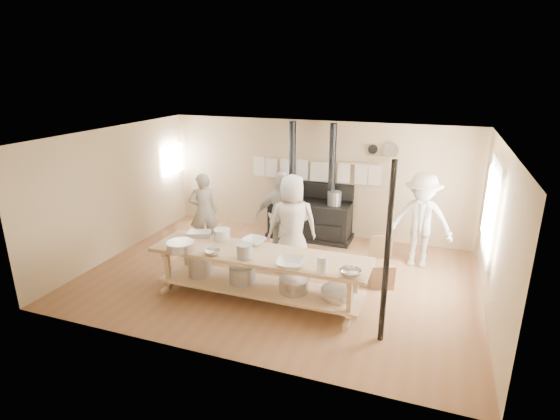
{
  "coord_description": "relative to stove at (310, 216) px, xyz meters",
  "views": [
    {
      "loc": [
        2.53,
        -6.87,
        3.68
      ],
      "look_at": [
        -0.03,
        0.2,
        1.24
      ],
      "focal_mm": 28.0,
      "sensor_mm": 36.0,
      "label": 1
    }
  ],
  "objects": [
    {
      "name": "ground",
      "position": [
        0.01,
        -2.12,
        -0.52
      ],
      "size": [
        7.0,
        7.0,
        0.0
      ],
      "primitive_type": "plane",
      "color": "brown",
      "rests_on": "ground"
    },
    {
      "name": "room_shell",
      "position": [
        0.01,
        -2.12,
        1.1
      ],
      "size": [
        7.0,
        7.0,
        7.0
      ],
      "color": "tan",
      "rests_on": "ground"
    },
    {
      "name": "window_right",
      "position": [
        3.48,
        -1.52,
        0.98
      ],
      "size": [
        0.09,
        1.5,
        1.65
      ],
      "color": "beige",
      "rests_on": "ground"
    },
    {
      "name": "left_opening",
      "position": [
        -3.44,
        -0.12,
        1.08
      ],
      "size": [
        0.0,
        0.9,
        0.9
      ],
      "color": "white",
      "rests_on": "ground"
    },
    {
      "name": "stove",
      "position": [
        0.0,
        0.0,
        0.0
      ],
      "size": [
        1.9,
        0.75,
        2.6
      ],
      "color": "black",
      "rests_on": "ground"
    },
    {
      "name": "towel_rail",
      "position": [
        0.01,
        0.28,
        1.03
      ],
      "size": [
        3.0,
        0.04,
        0.47
      ],
      "color": "tan",
      "rests_on": "ground"
    },
    {
      "name": "back_wall_shelf",
      "position": [
        1.47,
        0.32,
        1.48
      ],
      "size": [
        0.63,
        0.14,
        0.32
      ],
      "color": "tan",
      "rests_on": "ground"
    },
    {
      "name": "prep_table",
      "position": [
        -0.0,
        -3.02,
        -0.0
      ],
      "size": [
        3.6,
        0.9,
        0.85
      ],
      "color": "tan",
      "rests_on": "ground"
    },
    {
      "name": "support_post",
      "position": [
        2.06,
        -3.47,
        0.78
      ],
      "size": [
        0.08,
        0.08,
        2.6
      ],
      "primitive_type": "cylinder",
      "color": "black",
      "rests_on": "ground"
    },
    {
      "name": "cook_far_left",
      "position": [
        -1.93,
        -1.37,
        0.3
      ],
      "size": [
        0.72,
        0.65,
        1.65
      ],
      "primitive_type": "imported",
      "rotation": [
        0.0,
        0.0,
        3.69
      ],
      "color": "#B6ADA1",
      "rests_on": "ground"
    },
    {
      "name": "cook_left",
      "position": [
        0.05,
        -1.6,
        0.39
      ],
      "size": [
        0.91,
        0.72,
        1.82
      ],
      "primitive_type": "imported",
      "rotation": [
        0.0,
        0.0,
        3.18
      ],
      "color": "#B6ADA1",
      "rests_on": "ground"
    },
    {
      "name": "cook_center",
      "position": [
        0.16,
        -1.76,
        0.41
      ],
      "size": [
        1.07,
        0.9,
        1.87
      ],
      "primitive_type": "imported",
      "rotation": [
        0.0,
        0.0,
        3.54
      ],
      "color": "#B6ADA1",
      "rests_on": "ground"
    },
    {
      "name": "cook_right",
      "position": [
        -0.14,
        -1.45,
        0.4
      ],
      "size": [
        1.15,
        0.69,
        1.84
      ],
      "primitive_type": "imported",
      "rotation": [
        0.0,
        0.0,
        3.38
      ],
      "color": "#B6ADA1",
      "rests_on": "ground"
    },
    {
      "name": "cook_by_window",
      "position": [
        2.39,
        -0.71,
        0.41
      ],
      "size": [
        1.25,
        0.79,
        1.85
      ],
      "primitive_type": "imported",
      "rotation": [
        0.0,
        0.0,
        -0.09
      ],
      "color": "#B6ADA1",
      "rests_on": "ground"
    },
    {
      "name": "chair",
      "position": [
        1.83,
        -1.78,
        -0.26
      ],
      "size": [
        0.51,
        0.51,
        0.87
      ],
      "rotation": [
        0.0,
        0.0,
        0.33
      ],
      "color": "#513620",
      "rests_on": "ground"
    },
    {
      "name": "bowl_white_a",
      "position": [
        -0.22,
        -2.69,
        0.38
      ],
      "size": [
        0.45,
        0.45,
        0.09
      ],
      "primitive_type": "imported",
      "rotation": [
        0.0,
        0.0,
        -0.21
      ],
      "color": "silver",
      "rests_on": "prep_table"
    },
    {
      "name": "bowl_steel_a",
      "position": [
        -0.67,
        -3.35,
        0.37
      ],
      "size": [
        0.35,
        0.35,
        0.08
      ],
      "primitive_type": "imported",
      "rotation": [
        0.0,
        0.0,
        0.39
      ],
      "color": "silver",
      "rests_on": "prep_table"
    },
    {
      "name": "bowl_white_b",
      "position": [
        0.67,
        -3.35,
        0.39
      ],
      "size": [
        0.55,
        0.55,
        0.11
      ],
      "primitive_type": "imported",
      "rotation": [
        0.0,
        0.0,
        1.79
      ],
      "color": "silver",
      "rests_on": "prep_table"
    },
    {
      "name": "bowl_steel_b",
      "position": [
        1.56,
        -3.35,
        0.38
      ],
      "size": [
        0.46,
        0.46,
        0.1
      ],
      "primitive_type": "imported",
      "rotation": [
        0.0,
        0.0,
        3.83
      ],
      "color": "silver",
      "rests_on": "prep_table"
    },
    {
      "name": "roasting_pan",
      "position": [
        -1.26,
        -2.7,
        0.37
      ],
      "size": [
        0.47,
        0.4,
        0.09
      ],
      "primitive_type": "cube",
      "rotation": [
        0.0,
        0.0,
        0.39
      ],
      "color": "#B2B2B7",
      "rests_on": "prep_table"
    },
    {
      "name": "mixing_bowl_large",
      "position": [
        -1.24,
        -3.35,
        0.4
      ],
      "size": [
        0.57,
        0.57,
        0.14
      ],
      "primitive_type": "cylinder",
      "rotation": [
        0.0,
        0.0,
        0.33
      ],
      "color": "silver",
      "rests_on": "prep_table"
    },
    {
      "name": "bucket_galv",
      "position": [
        -0.12,
        -3.28,
        0.45
      ],
      "size": [
        0.33,
        0.33,
        0.23
      ],
      "primitive_type": "cylinder",
      "rotation": [
        0.0,
        0.0,
        -0.43
      ],
      "color": "gray",
      "rests_on": "prep_table"
    },
    {
      "name": "deep_bowl_enamel",
      "position": [
        -0.82,
        -2.69,
        0.42
      ],
      "size": [
        0.29,
        0.29,
        0.18
      ],
      "primitive_type": "cylinder",
      "rotation": [
        0.0,
        0.0,
        -0.01
      ],
      "color": "silver",
      "rests_on": "prep_table"
    },
    {
      "name": "pitcher",
      "position": [
        1.14,
        -3.35,
        0.45
      ],
      "size": [
        0.19,
        0.19,
        0.25
      ],
      "primitive_type": "cylinder",
      "rotation": [
        0.0,
        0.0,
        -0.22
      ],
      "color": "silver",
      "rests_on": "prep_table"
    }
  ]
}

